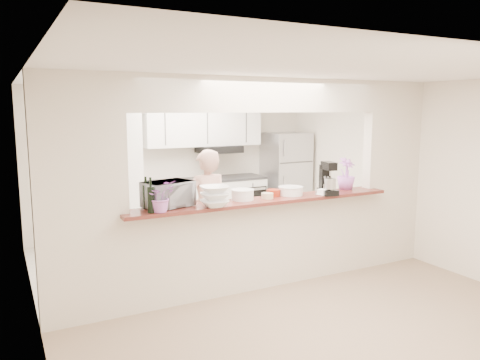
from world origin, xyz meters
TOP-DOWN VIEW (x-y plane):
  - floor at (0.00, 0.00)m, footprint 6.00×6.00m
  - tile_overlay at (0.00, 1.55)m, footprint 5.00×2.90m
  - partition at (0.00, 0.00)m, footprint 5.00×0.15m
  - bar_counter at (0.00, -0.00)m, footprint 3.40×0.38m
  - kitchen_cabinets at (-0.19, 2.72)m, footprint 3.15×0.62m
  - refrigerator at (2.05, 2.65)m, footprint 0.75×0.70m
  - flower_left at (-1.30, -0.15)m, footprint 0.36×0.34m
  - wine_bottle_a at (-1.39, 0.07)m, footprint 0.07×0.07m
  - wine_bottle_b at (-1.40, -0.15)m, footprint 0.07×0.07m
  - toaster_oven at (-1.15, 0.05)m, footprint 0.58×0.47m
  - serving_bowls at (-0.70, -0.17)m, footprint 0.33×0.33m
  - plate_stack_a at (-0.25, 0.03)m, footprint 0.27×0.27m
  - plate_stack_b at (0.42, 0.03)m, footprint 0.30×0.30m
  - red_bowl at (0.20, 0.08)m, footprint 0.17×0.17m
  - tan_bowl at (0.05, -0.03)m, footprint 0.14×0.14m
  - utensil_caddy at (0.80, -0.15)m, footprint 0.27×0.21m
  - stand_mixer at (0.85, -0.14)m, footprint 0.23×0.31m
  - flower_right at (1.30, 0.05)m, footprint 0.26×0.26m
  - person at (-0.38, 0.80)m, footprint 0.61×0.41m

SIDE VIEW (x-z plane):
  - floor at x=0.00m, z-range 0.00..0.00m
  - tile_overlay at x=0.00m, z-range 0.00..0.01m
  - bar_counter at x=0.00m, z-range 0.03..1.12m
  - person at x=-0.38m, z-range 0.00..1.62m
  - refrigerator at x=2.05m, z-range 0.00..1.70m
  - kitchen_cabinets at x=-0.19m, z-range -0.15..2.10m
  - tan_bowl at x=0.05m, z-range 1.09..1.16m
  - red_bowl at x=0.20m, z-range 1.09..1.17m
  - plate_stack_b at x=0.42m, z-range 1.09..1.20m
  - plate_stack_a at x=-0.25m, z-range 1.09..1.21m
  - utensil_caddy at x=0.80m, z-range 1.07..1.30m
  - serving_bowls at x=-0.70m, z-range 1.09..1.31m
  - wine_bottle_a at x=-1.39m, z-range 1.05..1.40m
  - toaster_oven at x=-1.15m, z-range 1.09..1.37m
  - wine_bottle_b at x=-1.40m, z-range 1.05..1.42m
  - flower_left at x=-1.30m, z-range 1.09..1.42m
  - stand_mixer at x=0.85m, z-range 1.07..1.48m
  - flower_right at x=1.30m, z-range 1.09..1.51m
  - partition at x=0.00m, z-range 0.23..2.73m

